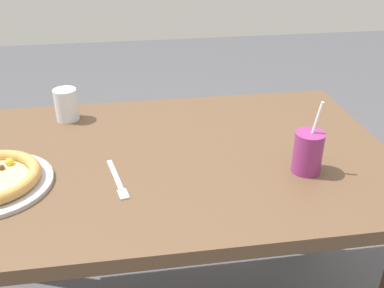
% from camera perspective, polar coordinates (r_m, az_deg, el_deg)
% --- Properties ---
extents(dining_table, '(1.33, 0.85, 0.75)m').
position_cam_1_polar(dining_table, '(1.38, -2.79, -5.27)').
color(dining_table, brown).
rests_on(dining_table, ground).
extents(drink_cup_colored, '(0.08, 0.08, 0.21)m').
position_cam_1_polar(drink_cup_colored, '(1.26, 14.73, -1.01)').
color(drink_cup_colored, '#8C2D72').
rests_on(drink_cup_colored, dining_table).
extents(water_cup_clear, '(0.08, 0.08, 0.11)m').
position_cam_1_polar(water_cup_clear, '(1.58, -15.92, 4.98)').
color(water_cup_clear, silver).
rests_on(water_cup_clear, dining_table).
extents(fork, '(0.06, 0.20, 0.00)m').
position_cam_1_polar(fork, '(1.22, -9.58, -4.68)').
color(fork, silver).
rests_on(fork, dining_table).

